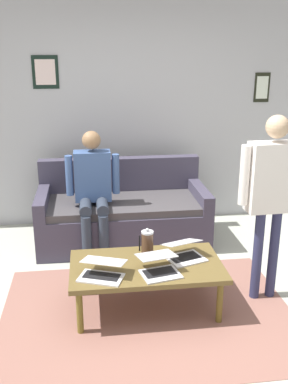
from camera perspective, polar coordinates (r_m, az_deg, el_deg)
ground_plane at (r=3.72m, az=2.36°, el=-15.69°), size 7.68×7.68×0.00m
area_rug at (r=3.73m, az=0.51°, el=-15.49°), size 2.37×1.72×0.01m
back_wall at (r=5.32m, az=-1.48°, el=10.37°), size 7.04×0.11×2.70m
couch at (r=4.90m, az=-2.80°, el=-2.96°), size 1.83×0.86×0.88m
coffee_table at (r=3.63m, az=0.31°, el=-9.88°), size 1.23×0.69×0.40m
laptop_left at (r=3.43m, az=-5.45°, el=-10.23°), size 0.41×0.38×0.13m
laptop_center at (r=3.71m, az=5.22°, el=-7.85°), size 0.38×0.38×0.16m
laptop_right at (r=3.47m, az=1.96°, el=-9.73°), size 0.35×0.38×0.14m
french_press at (r=3.73m, az=0.43°, el=-6.59°), size 0.12×0.10×0.24m
person_standing at (r=3.70m, az=16.23°, el=0.80°), size 0.56×0.20×1.59m
person_seated at (r=4.54m, az=-6.61°, el=0.81°), size 0.55×0.51×1.28m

